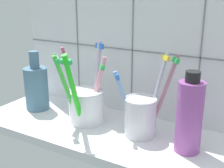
% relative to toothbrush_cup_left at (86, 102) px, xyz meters
% --- Properties ---
extents(counter_slab, '(0.64, 0.22, 0.02)m').
position_rel_toothbrush_cup_left_xyz_m(counter_slab, '(0.07, -0.01, -0.06)').
color(counter_slab, silver).
rests_on(counter_slab, ground).
extents(tile_wall_back, '(0.64, 0.02, 0.45)m').
position_rel_toothbrush_cup_left_xyz_m(tile_wall_back, '(0.07, 0.11, 0.16)').
color(tile_wall_back, white).
rests_on(tile_wall_back, ground).
extents(toothbrush_cup_left, '(0.11, 0.15, 0.19)m').
position_rel_toothbrush_cup_left_xyz_m(toothbrush_cup_left, '(0.00, 0.00, 0.00)').
color(toothbrush_cup_left, white).
rests_on(toothbrush_cup_left, counter_slab).
extents(toothbrush_cup_right, '(0.12, 0.09, 0.18)m').
position_rel_toothbrush_cup_left_xyz_m(toothbrush_cup_right, '(0.14, 0.00, -0.00)').
color(toothbrush_cup_right, silver).
rests_on(toothbrush_cup_right, counter_slab).
extents(ceramic_vase, '(0.06, 0.06, 0.15)m').
position_rel_toothbrush_cup_left_xyz_m(ceramic_vase, '(-0.16, 0.00, 0.01)').
color(ceramic_vase, slate).
rests_on(ceramic_vase, counter_slab).
extents(soap_bottle, '(0.05, 0.05, 0.16)m').
position_rel_toothbrush_cup_left_xyz_m(soap_bottle, '(0.24, -0.01, 0.02)').
color(soap_bottle, '#994B9F').
rests_on(soap_bottle, counter_slab).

